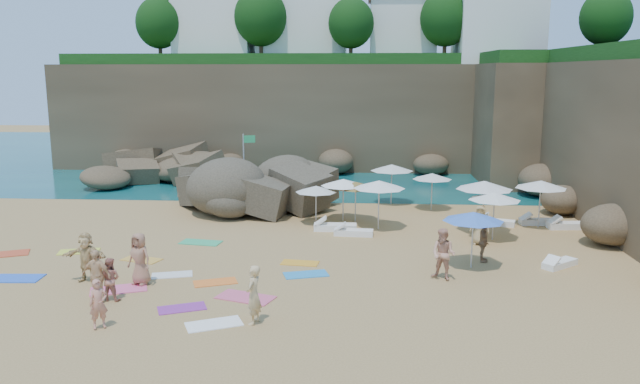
# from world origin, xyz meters

# --- Properties ---
(ground) EXTENTS (120.00, 120.00, 0.00)m
(ground) POSITION_xyz_m (0.00, 0.00, 0.00)
(ground) COLOR tan
(ground) RESTS_ON ground
(seawater) EXTENTS (120.00, 120.00, 0.00)m
(seawater) POSITION_xyz_m (0.00, 30.00, 0.00)
(seawater) COLOR #0C4751
(seawater) RESTS_ON ground
(cliff_back) EXTENTS (44.00, 8.00, 8.00)m
(cliff_back) POSITION_xyz_m (2.00, 25.00, 4.00)
(cliff_back) COLOR brown
(cliff_back) RESTS_ON ground
(cliff_corner) EXTENTS (10.00, 12.00, 8.00)m
(cliff_corner) POSITION_xyz_m (17.00, 20.00, 4.00)
(cliff_corner) COLOR brown
(cliff_corner) RESTS_ON ground
(rock_promontory) EXTENTS (12.00, 7.00, 2.00)m
(rock_promontory) POSITION_xyz_m (-11.00, 16.00, 0.00)
(rock_promontory) COLOR brown
(rock_promontory) RESTS_ON ground
(clifftop_buildings) EXTENTS (28.48, 9.48, 7.00)m
(clifftop_buildings) POSITION_xyz_m (2.96, 25.79, 11.24)
(clifftop_buildings) COLOR white
(clifftop_buildings) RESTS_ON cliff_back
(clifftop_trees) EXTENTS (35.60, 23.82, 4.40)m
(clifftop_trees) POSITION_xyz_m (4.78, 19.52, 11.26)
(clifftop_trees) COLOR #11380F
(clifftop_trees) RESTS_ON ground
(marina_masts) EXTENTS (3.10, 0.10, 6.00)m
(marina_masts) POSITION_xyz_m (-16.50, 30.00, 3.00)
(marina_masts) COLOR white
(marina_masts) RESTS_ON ground
(rock_outcrop) EXTENTS (8.56, 7.26, 2.95)m
(rock_outcrop) POSITION_xyz_m (-1.75, 7.92, 0.00)
(rock_outcrop) COLOR brown
(rock_outcrop) RESTS_ON ground
(flag_pole) EXTENTS (0.74, 0.23, 3.83)m
(flag_pole) POSITION_xyz_m (-3.04, 11.45, 2.45)
(flag_pole) COLOR silver
(flag_pole) RESTS_ON ground
(parasol_0) EXTENTS (2.58, 2.58, 2.44)m
(parasol_0) POSITION_xyz_m (0.02, 9.72, 2.24)
(parasol_0) COLOR silver
(parasol_0) RESTS_ON ground
(parasol_1) EXTENTS (2.28, 2.28, 2.16)m
(parasol_1) POSITION_xyz_m (3.00, 5.68, 1.98)
(parasol_1) COLOR silver
(parasol_1) RESTS_ON ground
(parasol_2) EXTENTS (2.45, 2.45, 2.32)m
(parasol_2) POSITION_xyz_m (12.58, 4.99, 2.13)
(parasol_2) COLOR silver
(parasol_2) RESTS_ON ground
(parasol_3) EXTENTS (2.43, 2.43, 2.30)m
(parasol_3) POSITION_xyz_m (5.63, 9.94, 2.11)
(parasol_3) COLOR silver
(parasol_3) RESTS_ON ground
(parasol_4) EXTENTS (2.15, 2.15, 2.03)m
(parasol_4) POSITION_xyz_m (7.77, 8.56, 1.87)
(parasol_4) COLOR silver
(parasol_4) RESTS_ON ground
(parasol_5) EXTENTS (2.51, 2.51, 2.37)m
(parasol_5) POSITION_xyz_m (4.76, 4.15, 2.18)
(parasol_5) COLOR silver
(parasol_5) RESTS_ON ground
(parasol_6) EXTENTS (2.18, 2.18, 2.06)m
(parasol_6) POSITION_xyz_m (3.63, 5.53, 1.89)
(parasol_6) COLOR silver
(parasol_6) RESTS_ON ground
(parasol_7) EXTENTS (2.63, 2.63, 2.49)m
(parasol_7) POSITION_xyz_m (9.63, 3.72, 2.28)
(parasol_7) COLOR silver
(parasol_7) RESTS_ON ground
(parasol_8) EXTENTS (2.32, 2.32, 2.19)m
(parasol_8) POSITION_xyz_m (9.86, 2.45, 2.01)
(parasol_8) COLOR silver
(parasol_8) RESTS_ON ground
(parasol_9) EXTENTS (2.06, 2.06, 1.94)m
(parasol_9) POSITION_xyz_m (1.68, 4.86, 1.78)
(parasol_9) COLOR silver
(parasol_9) RESTS_ON ground
(parasol_10) EXTENTS (2.34, 2.34, 2.22)m
(parasol_10) POSITION_xyz_m (8.20, -1.70, 2.03)
(parasol_10) COLOR silver
(parasol_10) RESTS_ON ground
(lounger_0) EXTENTS (2.05, 0.72, 0.32)m
(lounger_0) POSITION_xyz_m (2.68, 3.68, 0.16)
(lounger_0) COLOR white
(lounger_0) RESTS_ON ground
(lounger_1) EXTENTS (1.90, 1.12, 0.28)m
(lounger_1) POSITION_xyz_m (10.60, 5.26, 0.14)
(lounger_1) COLOR white
(lounger_1) RESTS_ON ground
(lounger_2) EXTENTS (1.87, 0.67, 0.29)m
(lounger_2) POSITION_xyz_m (12.74, 5.50, 0.14)
(lounger_2) COLOR silver
(lounger_2) RESTS_ON ground
(lounger_3) EXTENTS (1.84, 0.72, 0.28)m
(lounger_3) POSITION_xyz_m (3.58, 2.81, 0.14)
(lounger_3) COLOR white
(lounger_3) RESTS_ON ground
(lounger_4) EXTENTS (2.03, 0.81, 0.31)m
(lounger_4) POSITION_xyz_m (13.95, 4.78, 0.15)
(lounger_4) COLOR white
(lounger_4) RESTS_ON ground
(lounger_5) EXTENTS (1.59, 1.45, 0.25)m
(lounger_5) POSITION_xyz_m (11.67, -1.39, 0.13)
(lounger_5) COLOR white
(lounger_5) RESTS_ON ground
(towel_0) EXTENTS (1.98, 1.08, 0.03)m
(towel_0) POSITION_xyz_m (-8.76, -4.19, 0.02)
(towel_0) COLOR blue
(towel_0) RESTS_ON ground
(towel_1) EXTENTS (2.11, 1.57, 0.03)m
(towel_1) POSITION_xyz_m (-4.51, -5.08, 0.02)
(towel_1) COLOR #EE5C8D
(towel_1) RESTS_ON ground
(towel_2) EXTENTS (1.71, 1.27, 0.03)m
(towel_2) POSITION_xyz_m (-1.32, -4.11, 0.01)
(towel_2) COLOR orange
(towel_2) RESTS_ON ground
(towel_4) EXTENTS (1.79, 1.18, 0.03)m
(towel_4) POSITION_xyz_m (-7.98, -0.64, 0.01)
(towel_4) COLOR yellow
(towel_4) RESTS_ON ground
(towel_5) EXTENTS (1.64, 1.13, 0.03)m
(towel_5) POSITION_xyz_m (-3.13, -3.40, 0.01)
(towel_5) COLOR white
(towel_5) RESTS_ON ground
(towel_6) EXTENTS (1.68, 1.28, 0.03)m
(towel_6) POSITION_xyz_m (-1.81, -6.66, 0.01)
(towel_6) COLOR purple
(towel_6) RESTS_ON ground
(towel_7) EXTENTS (2.13, 1.65, 0.03)m
(towel_7) POSITION_xyz_m (-10.91, -1.25, 0.02)
(towel_7) COLOR #C84423
(towel_7) RESTS_ON ground
(towel_8) EXTENTS (1.80, 1.26, 0.03)m
(towel_8) POSITION_xyz_m (1.87, -3.02, 0.01)
(towel_8) COLOR #278BD1
(towel_8) RESTS_ON ground
(towel_9) EXTENTS (2.12, 1.54, 0.03)m
(towel_9) POSITION_xyz_m (0.05, -5.57, 0.02)
(towel_9) COLOR #E05778
(towel_9) RESTS_ON ground
(towel_10) EXTENTS (1.55, 0.90, 0.03)m
(towel_10) POSITION_xyz_m (1.51, -1.61, 0.01)
(towel_10) COLOR orange
(towel_10) RESTS_ON ground
(towel_11) EXTENTS (1.91, 1.16, 0.03)m
(towel_11) POSITION_xyz_m (-3.19, 1.09, 0.02)
(towel_11) COLOR #31AE6E
(towel_11) RESTS_ON ground
(towel_12) EXTENTS (1.74, 1.23, 0.03)m
(towel_12) POSITION_xyz_m (-4.93, -1.58, 0.01)
(towel_12) COLOR gold
(towel_12) RESTS_ON ground
(towel_13) EXTENTS (1.85, 1.45, 0.03)m
(towel_13) POSITION_xyz_m (-0.48, -7.86, 0.01)
(towel_13) COLOR white
(towel_13) RESTS_ON ground
(person_stand_1) EXTENTS (0.77, 0.63, 1.47)m
(person_stand_1) POSITION_xyz_m (-4.38, -6.06, 0.73)
(person_stand_1) COLOR tan
(person_stand_1) RESTS_ON ground
(person_stand_2) EXTENTS (1.08, 0.93, 1.58)m
(person_stand_2) POSITION_xyz_m (-3.28, 6.97, 0.79)
(person_stand_2) COLOR #E6BE82
(person_stand_2) RESTS_ON ground
(person_stand_3) EXTENTS (0.58, 1.01, 1.62)m
(person_stand_3) POSITION_xyz_m (8.79, -0.91, 0.81)
(person_stand_3) COLOR #976F4B
(person_stand_3) RESTS_ON ground
(person_stand_4) EXTENTS (0.97, 0.73, 1.75)m
(person_stand_4) POSITION_xyz_m (9.13, 1.66, 0.88)
(person_stand_4) COLOR tan
(person_stand_4) RESTS_ON ground
(person_stand_5) EXTENTS (1.85, 0.76, 1.93)m
(person_stand_5) POSITION_xyz_m (-2.89, 11.23, 0.97)
(person_stand_5) COLOR #C16F60
(person_stand_5) RESTS_ON ground
(person_stand_6) EXTENTS (0.59, 0.75, 1.83)m
(person_stand_6) POSITION_xyz_m (0.71, -7.69, 0.91)
(person_stand_6) COLOR #DBB67C
(person_stand_6) RESTS_ON ground
(person_lie_1) EXTENTS (1.37, 1.95, 0.43)m
(person_lie_1) POSITION_xyz_m (-4.71, -6.33, 0.22)
(person_lie_1) COLOR #E6B582
(person_lie_1) RESTS_ON ground
(person_lie_2) EXTENTS (1.49, 2.06, 0.50)m
(person_lie_2) POSITION_xyz_m (-3.92, -4.51, 0.25)
(person_lie_2) COLOR #A66F53
(person_lie_2) RESTS_ON ground
(person_lie_3) EXTENTS (1.85, 1.96, 0.48)m
(person_lie_3) POSITION_xyz_m (-5.95, -4.31, 0.24)
(person_lie_3) COLOR tan
(person_lie_3) RESTS_ON ground
(person_lie_4) EXTENTS (1.26, 1.53, 0.35)m
(person_lie_4) POSITION_xyz_m (-3.78, -8.38, 0.18)
(person_lie_4) COLOR tan
(person_lie_4) RESTS_ON ground
(person_lie_5) EXTENTS (1.76, 2.09, 0.71)m
(person_lie_5) POSITION_xyz_m (6.90, -3.28, 0.36)
(person_lie_5) COLOR tan
(person_lie_5) RESTS_ON ground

